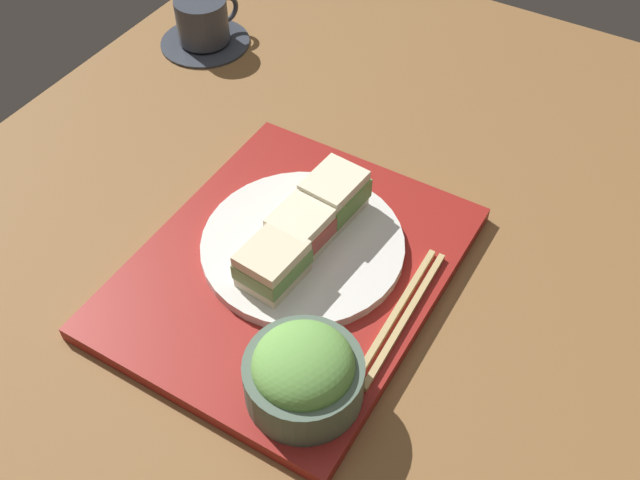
% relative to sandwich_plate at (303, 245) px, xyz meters
% --- Properties ---
extents(ground_plane, '(1.40, 1.00, 0.03)m').
position_rel_sandwich_plate_xyz_m(ground_plane, '(-0.04, 0.00, -0.04)').
color(ground_plane, brown).
extents(serving_tray, '(0.40, 0.33, 0.02)m').
position_rel_sandwich_plate_xyz_m(serving_tray, '(-0.03, -0.00, -0.02)').
color(serving_tray, maroon).
rests_on(serving_tray, ground_plane).
extents(sandwich_plate, '(0.24, 0.24, 0.01)m').
position_rel_sandwich_plate_xyz_m(sandwich_plate, '(0.00, 0.00, 0.00)').
color(sandwich_plate, silver).
rests_on(sandwich_plate, serving_tray).
extents(sandwich_near, '(0.07, 0.06, 0.05)m').
position_rel_sandwich_plate_xyz_m(sandwich_near, '(-0.06, 0.01, 0.03)').
color(sandwich_near, beige).
rests_on(sandwich_near, sandwich_plate).
extents(sandwich_middle, '(0.08, 0.07, 0.05)m').
position_rel_sandwich_plate_xyz_m(sandwich_middle, '(-0.00, -0.00, 0.03)').
color(sandwich_middle, '#EFE5C1').
rests_on(sandwich_middle, sandwich_plate).
extents(sandwich_far, '(0.08, 0.07, 0.05)m').
position_rel_sandwich_plate_xyz_m(sandwich_far, '(0.06, -0.01, 0.03)').
color(sandwich_far, '#EFE5C1').
rests_on(sandwich_far, sandwich_plate).
extents(salad_bowl, '(0.12, 0.12, 0.08)m').
position_rel_sandwich_plate_xyz_m(salad_bowl, '(-0.16, -0.10, 0.03)').
color(salad_bowl, '#4C6051').
rests_on(salad_bowl, serving_tray).
extents(chopsticks_pair, '(0.20, 0.02, 0.01)m').
position_rel_sandwich_plate_xyz_m(chopsticks_pair, '(-0.03, -0.14, -0.00)').
color(chopsticks_pair, tan).
rests_on(chopsticks_pair, serving_tray).
extents(coffee_cup, '(0.14, 0.14, 0.08)m').
position_rel_sandwich_plate_xyz_m(coffee_cup, '(0.31, 0.37, 0.01)').
color(coffee_cup, '#333842').
rests_on(coffee_cup, ground_plane).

